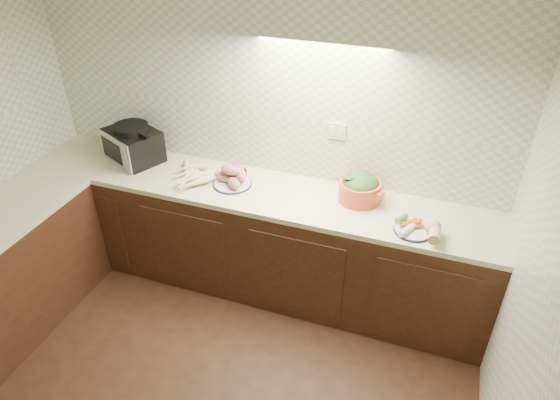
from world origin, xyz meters
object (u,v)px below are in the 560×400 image
(dutch_oven, at_px, (360,188))
(toaster_oven, at_px, (133,144))
(parsnip_pile, at_px, (190,178))
(onion_bowl, at_px, (237,172))
(sweet_potato_plate, at_px, (233,177))
(veg_plate, at_px, (421,227))

(dutch_oven, bearing_deg, toaster_oven, -157.45)
(parsnip_pile, relative_size, onion_bowl, 2.91)
(parsnip_pile, distance_m, sweet_potato_plate, 0.33)
(onion_bowl, height_order, veg_plate, veg_plate)
(toaster_oven, height_order, sweet_potato_plate, toaster_oven)
(parsnip_pile, bearing_deg, veg_plate, -2.47)
(toaster_oven, bearing_deg, veg_plate, 19.14)
(toaster_oven, distance_m, dutch_oven, 1.83)
(toaster_oven, height_order, dutch_oven, toaster_oven)
(dutch_oven, bearing_deg, onion_bowl, -158.51)
(parsnip_pile, height_order, dutch_oven, dutch_oven)
(toaster_oven, bearing_deg, dutch_oven, 25.47)
(onion_bowl, bearing_deg, veg_plate, -10.29)
(sweet_potato_plate, bearing_deg, onion_bowl, 98.44)
(dutch_oven, bearing_deg, veg_plate, -6.54)
(onion_bowl, height_order, dutch_oven, dutch_oven)
(toaster_oven, xyz_separation_m, onion_bowl, (0.89, 0.03, -0.10))
(onion_bowl, distance_m, dutch_oven, 0.95)
(parsnip_pile, relative_size, dutch_oven, 1.08)
(parsnip_pile, xyz_separation_m, onion_bowl, (0.30, 0.18, 0.01))
(parsnip_pile, xyz_separation_m, dutch_oven, (1.25, 0.17, 0.07))
(toaster_oven, height_order, parsnip_pile, toaster_oven)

